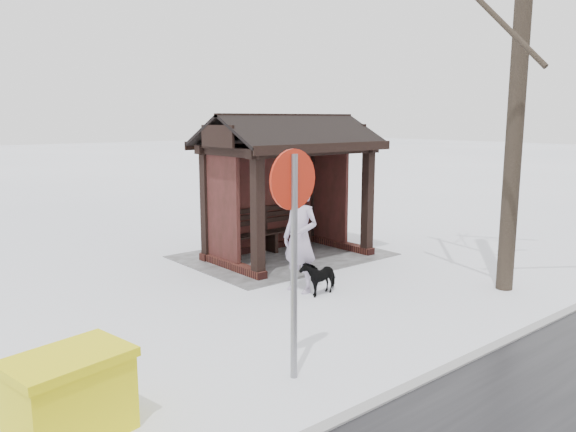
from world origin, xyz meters
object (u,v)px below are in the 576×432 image
object	(u,v)px
dog	(319,277)
pedestrian	(300,238)
road_sign	(293,218)
grit_bin	(70,396)
bus_shelter	(284,158)

from	to	relation	value
dog	pedestrian	bearing A→B (deg)	-162.86
pedestrian	road_sign	bearing A→B (deg)	-52.57
dog	grit_bin	world-z (taller)	grit_bin
bus_shelter	grit_bin	bearing A→B (deg)	34.94
bus_shelter	road_sign	xyz separation A→B (m)	(3.62, 4.60, -0.27)
dog	grit_bin	xyz separation A→B (m)	(4.83, 1.78, 0.12)
bus_shelter	grit_bin	world-z (taller)	bus_shelter
dog	grit_bin	distance (m)	5.15
bus_shelter	dog	world-z (taller)	bus_shelter
bus_shelter	pedestrian	xyz separation A→B (m)	(1.38, 2.13, -1.21)
grit_bin	road_sign	distance (m)	2.86
dog	road_sign	world-z (taller)	road_sign
grit_bin	road_sign	bearing A→B (deg)	161.15
bus_shelter	dog	size ratio (longest dim) A/B	5.05
bus_shelter	dog	xyz separation A→B (m)	(1.23, 2.45, -1.86)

